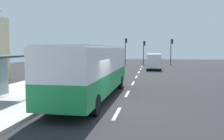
% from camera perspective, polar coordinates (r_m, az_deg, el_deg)
% --- Properties ---
extents(ground_plane, '(56.00, 92.00, 0.04)m').
position_cam_1_polar(ground_plane, '(26.07, 5.33, -1.67)').
color(ground_plane, '#262628').
extents(sidewalk_platform, '(6.20, 30.00, 0.18)m').
position_cam_1_polar(sidewalk_platform, '(16.35, -21.07, -5.64)').
color(sidewalk_platform, beige).
rests_on(sidewalk_platform, ground).
extents(lane_stripe_seg_1, '(0.16, 2.20, 0.01)m').
position_cam_1_polar(lane_stripe_seg_1, '(11.35, 1.14, -10.40)').
color(lane_stripe_seg_1, silver).
rests_on(lane_stripe_seg_1, ground).
extents(lane_stripe_seg_2, '(0.16, 2.20, 0.01)m').
position_cam_1_polar(lane_stripe_seg_2, '(16.19, 3.70, -5.71)').
color(lane_stripe_seg_2, silver).
rests_on(lane_stripe_seg_2, ground).
extents(lane_stripe_seg_3, '(0.16, 2.20, 0.01)m').
position_cam_1_polar(lane_stripe_seg_3, '(21.10, 5.05, -3.19)').
color(lane_stripe_seg_3, silver).
rests_on(lane_stripe_seg_3, ground).
extents(lane_stripe_seg_4, '(0.16, 2.20, 0.01)m').
position_cam_1_polar(lane_stripe_seg_4, '(26.05, 5.88, -1.62)').
color(lane_stripe_seg_4, silver).
rests_on(lane_stripe_seg_4, ground).
extents(lane_stripe_seg_5, '(0.16, 2.20, 0.01)m').
position_cam_1_polar(lane_stripe_seg_5, '(31.01, 6.45, -0.55)').
color(lane_stripe_seg_5, silver).
rests_on(lane_stripe_seg_5, ground).
extents(lane_stripe_seg_6, '(0.16, 2.20, 0.01)m').
position_cam_1_polar(lane_stripe_seg_6, '(35.99, 6.86, 0.22)').
color(lane_stripe_seg_6, silver).
rests_on(lane_stripe_seg_6, ground).
extents(lane_stripe_seg_7, '(0.16, 2.20, 0.01)m').
position_cam_1_polar(lane_stripe_seg_7, '(40.97, 7.17, 0.80)').
color(lane_stripe_seg_7, silver).
rests_on(lane_stripe_seg_7, ground).
extents(bus, '(2.71, 11.05, 3.21)m').
position_cam_1_polar(bus, '(14.53, -4.69, 0.36)').
color(bus, '#1E8C47').
rests_on(bus, ground).
extents(white_van, '(2.07, 5.22, 2.30)m').
position_cam_1_polar(white_van, '(35.59, 10.00, 2.28)').
color(white_van, white).
rests_on(white_van, ground).
extents(sedan_near, '(1.90, 4.43, 1.52)m').
position_cam_1_polar(sedan_near, '(43.10, 10.02, 2.02)').
color(sedan_near, navy).
rests_on(sedan_near, ground).
extents(recycling_bin_green, '(0.52, 0.52, 0.95)m').
position_cam_1_polar(recycling_bin_green, '(14.55, -15.22, -4.51)').
color(recycling_bin_green, green).
rests_on(recycling_bin_green, sidewalk_platform).
extents(recycling_bin_blue, '(0.52, 0.52, 0.95)m').
position_cam_1_polar(recycling_bin_blue, '(15.18, -14.12, -4.09)').
color(recycling_bin_blue, blue).
rests_on(recycling_bin_blue, sidewalk_platform).
extents(recycling_bin_yellow, '(0.52, 0.52, 0.95)m').
position_cam_1_polar(recycling_bin_yellow, '(15.81, -13.11, -3.70)').
color(recycling_bin_yellow, yellow).
rests_on(recycling_bin_yellow, sidewalk_platform).
extents(recycling_bin_red, '(0.52, 0.52, 0.95)m').
position_cam_1_polar(recycling_bin_red, '(16.46, -12.18, -3.35)').
color(recycling_bin_red, red).
rests_on(recycling_bin_red, sidewalk_platform).
extents(traffic_light_near_side, '(0.49, 0.28, 4.90)m').
position_cam_1_polar(traffic_light_near_side, '(45.53, 14.09, 5.22)').
color(traffic_light_near_side, '#2D2D2D').
rests_on(traffic_light_near_side, ground).
extents(traffic_light_far_side, '(0.49, 0.28, 5.13)m').
position_cam_1_polar(traffic_light_far_side, '(46.44, 3.32, 5.53)').
color(traffic_light_far_side, '#2D2D2D').
rests_on(traffic_light_far_side, ground).
extents(traffic_light_median, '(0.49, 0.28, 4.60)m').
position_cam_1_polar(traffic_light_median, '(47.00, 7.70, 5.09)').
color(traffic_light_median, '#2D2D2D').
rests_on(traffic_light_median, ground).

